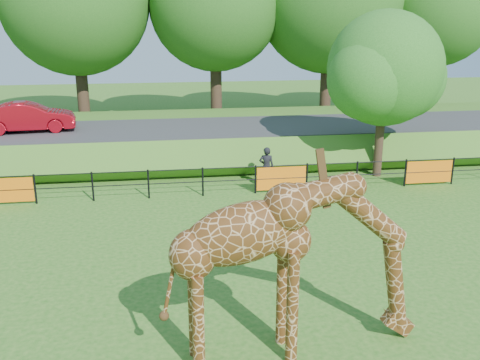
{
  "coord_description": "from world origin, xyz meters",
  "views": [
    {
      "loc": [
        -1.43,
        -11.02,
        6.42
      ],
      "look_at": [
        0.71,
        3.31,
        2.0
      ],
      "focal_mm": 40.0,
      "sensor_mm": 36.0,
      "label": 1
    }
  ],
  "objects": [
    {
      "name": "visitor",
      "position": [
        2.57,
        8.79,
        0.8
      ],
      "size": [
        0.66,
        0.52,
        1.6
      ],
      "primitive_type": "imported",
      "rotation": [
        0.0,
        0.0,
        2.88
      ],
      "color": "black",
      "rests_on": "ground"
    },
    {
      "name": "perimeter_fence",
      "position": [
        0.0,
        8.0,
        0.55
      ],
      "size": [
        28.07,
        0.1,
        1.1
      ],
      "primitive_type": null,
      "color": "black",
      "rests_on": "ground"
    },
    {
      "name": "bg_tree_line",
      "position": [
        1.89,
        22.0,
        7.19
      ],
      "size": [
        37.3,
        8.8,
        11.82
      ],
      "color": "black",
      "rests_on": "ground"
    },
    {
      "name": "car_red",
      "position": [
        -7.39,
        14.12,
        2.09
      ],
      "size": [
        4.2,
        1.89,
        1.34
      ],
      "primitive_type": "imported",
      "rotation": [
        0.0,
        0.0,
        1.69
      ],
      "color": "#AA0C18",
      "rests_on": "road"
    },
    {
      "name": "embankment",
      "position": [
        0.0,
        15.5,
        0.65
      ],
      "size": [
        40.0,
        9.0,
        1.3
      ],
      "primitive_type": "cube",
      "color": "#266218",
      "rests_on": "ground"
    },
    {
      "name": "tree_east",
      "position": [
        7.6,
        9.63,
        4.28
      ],
      "size": [
        5.4,
        4.71,
        6.76
      ],
      "color": "black",
      "rests_on": "ground"
    },
    {
      "name": "road",
      "position": [
        0.0,
        14.0,
        1.36
      ],
      "size": [
        40.0,
        5.0,
        0.12
      ],
      "primitive_type": "cube",
      "color": "#302F32",
      "rests_on": "embankment"
    },
    {
      "name": "giraffe",
      "position": [
        1.0,
        -1.98,
        1.84
      ],
      "size": [
        5.21,
        1.29,
        3.68
      ],
      "primitive_type": null,
      "rotation": [
        0.0,
        0.0,
        0.07
      ],
      "color": "#502C10",
      "rests_on": "ground"
    },
    {
      "name": "ground",
      "position": [
        0.0,
        0.0,
        0.0
      ],
      "size": [
        90.0,
        90.0,
        0.0
      ],
      "primitive_type": "plane",
      "color": "#266218",
      "rests_on": "ground"
    }
  ]
}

